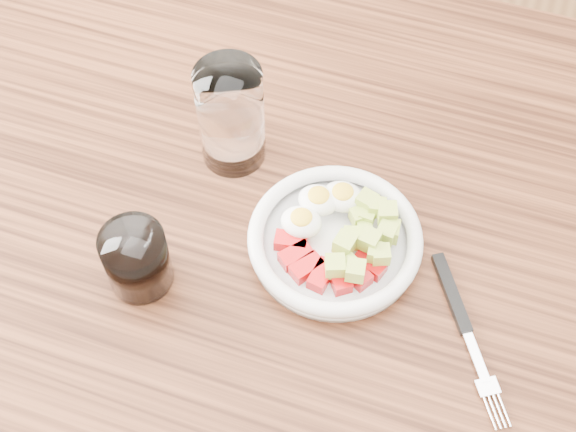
# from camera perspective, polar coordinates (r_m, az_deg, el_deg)

# --- Properties ---
(dining_table) EXTENTS (1.50, 0.90, 0.77)m
(dining_table) POSITION_cam_1_polar(r_m,az_deg,el_deg) (0.97, 0.37, -4.84)
(dining_table) COLOR brown
(dining_table) RESTS_ON ground
(bowl) EXTENTS (0.19, 0.19, 0.05)m
(bowl) POSITION_cam_1_polar(r_m,az_deg,el_deg) (0.86, 3.39, -1.53)
(bowl) COLOR white
(bowl) RESTS_ON dining_table
(fork) EXTENTS (0.12, 0.17, 0.01)m
(fork) POSITION_cam_1_polar(r_m,az_deg,el_deg) (0.85, 12.14, -6.93)
(fork) COLOR black
(fork) RESTS_ON dining_table
(water_glass) EXTENTS (0.07, 0.07, 0.13)m
(water_glass) POSITION_cam_1_polar(r_m,az_deg,el_deg) (0.90, -4.09, 7.10)
(water_glass) COLOR white
(water_glass) RESTS_ON dining_table
(coffee_glass) EXTENTS (0.07, 0.07, 0.08)m
(coffee_glass) POSITION_cam_1_polar(r_m,az_deg,el_deg) (0.84, -10.71, -3.07)
(coffee_glass) COLOR white
(coffee_glass) RESTS_ON dining_table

